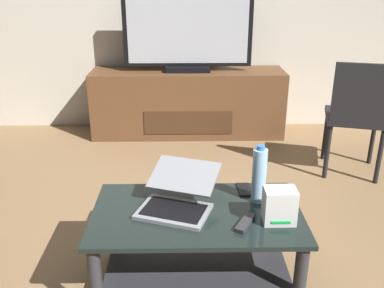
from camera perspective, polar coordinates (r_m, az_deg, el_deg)
ground_plane at (r=2.35m, az=-0.06°, el=-18.12°), size 7.68×7.68×0.00m
coffee_table at (r=2.15m, az=0.65°, el=-12.29°), size 1.01×0.59×0.44m
media_cabinet at (r=4.22m, az=-0.59°, el=5.57°), size 1.86×0.48×0.64m
television at (r=4.06m, az=-0.62°, el=14.35°), size 1.20×0.20×0.69m
dining_chair at (r=3.48m, az=21.32°, el=3.94°), size 0.54×0.54×0.92m
laptop at (r=2.09m, az=-1.87°, el=-7.03°), size 0.44×0.47×0.17m
router_box at (r=2.00m, az=11.67°, el=-8.11°), size 0.15×0.11×0.17m
water_bottle_near at (r=2.13m, az=9.01°, el=-4.14°), size 0.07×0.07×0.30m
cell_phone at (r=2.28m, az=7.04°, el=-6.09°), size 0.07×0.14×0.01m
tv_remote at (r=1.99m, az=7.16°, el=-10.47°), size 0.11×0.16×0.02m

